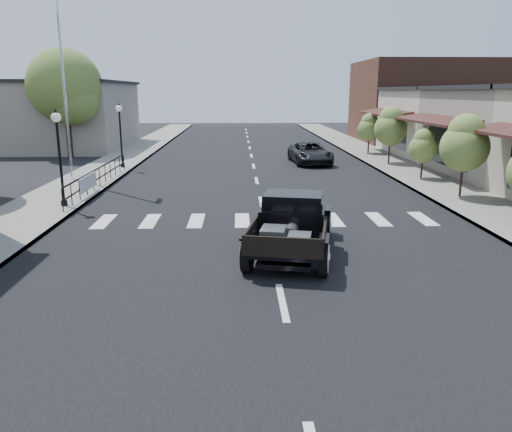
{
  "coord_description": "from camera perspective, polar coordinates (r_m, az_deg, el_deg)",
  "views": [
    {
      "loc": [
        -0.92,
        -12.88,
        4.4
      ],
      "look_at": [
        -0.43,
        0.7,
        1.0
      ],
      "focal_mm": 35.0,
      "sensor_mm": 36.0,
      "label": 1
    }
  ],
  "objects": [
    {
      "name": "ground",
      "position": [
        13.64,
        1.93,
        -4.78
      ],
      "size": [
        120.0,
        120.0,
        0.0
      ],
      "primitive_type": "plane",
      "color": "black",
      "rests_on": "ground"
    },
    {
      "name": "road",
      "position": [
        28.24,
        -0.15,
        5.11
      ],
      "size": [
        14.0,
        80.0,
        0.02
      ],
      "primitive_type": "cube",
      "color": "black",
      "rests_on": "ground"
    },
    {
      "name": "lamp_post_b",
      "position": [
        20.17,
        -21.5,
        6.15
      ],
      "size": [
        0.36,
        0.36,
        3.63
      ],
      "primitive_type": null,
      "color": "black",
      "rests_on": "sidewalk_left"
    },
    {
      "name": "flagpole",
      "position": [
        26.31,
        -21.46,
        17.89
      ],
      "size": [
        0.12,
        0.12,
        12.86
      ],
      "primitive_type": "cylinder",
      "color": "silver",
      "rests_on": "sidewalk_left"
    },
    {
      "name": "storefront_far",
      "position": [
        38.4,
        22.81,
        9.77
      ],
      "size": [
        10.0,
        9.0,
        4.5
      ],
      "primitive_type": "cube",
      "color": "beige",
      "rests_on": "ground"
    },
    {
      "name": "far_building_right",
      "position": [
        47.79,
        18.49,
        12.28
      ],
      "size": [
        11.0,
        10.0,
        7.0
      ],
      "primitive_type": "cube",
      "color": "brown",
      "rests_on": "ground"
    },
    {
      "name": "sidewalk_left",
      "position": [
        29.21,
        -17.12,
        4.92
      ],
      "size": [
        3.0,
        80.0,
        0.15
      ],
      "primitive_type": "cube",
      "color": "#9A978C",
      "rests_on": "ground"
    },
    {
      "name": "hotrod_pickup",
      "position": [
        13.81,
        4.15,
        -0.87
      ],
      "size": [
        3.25,
        5.28,
        1.7
      ],
      "primitive_type": null,
      "rotation": [
        0.0,
        0.0,
        -0.21
      ],
      "color": "black",
      "rests_on": "ground"
    },
    {
      "name": "lamp_post_c",
      "position": [
        29.74,
        -15.2,
        8.87
      ],
      "size": [
        0.36,
        0.36,
        3.63
      ],
      "primitive_type": null,
      "color": "black",
      "rests_on": "sidewalk_left"
    },
    {
      "name": "sidewalk_right",
      "position": [
        29.74,
        16.51,
        5.12
      ],
      "size": [
        3.0,
        80.0,
        0.15
      ],
      "primitive_type": "cube",
      "color": "gray",
      "rests_on": "ground"
    },
    {
      "name": "banner",
      "position": [
        22.16,
        -18.55,
        3.05
      ],
      "size": [
        0.04,
        2.2,
        0.6
      ],
      "primitive_type": null,
      "color": "silver",
      "rests_on": "sidewalk_left"
    },
    {
      "name": "small_tree_b",
      "position": [
        22.22,
        22.62,
        6.23
      ],
      "size": [
        1.96,
        1.96,
        3.27
      ],
      "primitive_type": null,
      "color": "olive",
      "rests_on": "sidewalk_right"
    },
    {
      "name": "low_building_left",
      "position": [
        43.28,
        -21.41,
        10.6
      ],
      "size": [
        10.0,
        12.0,
        5.0
      ],
      "primitive_type": "cube",
      "color": "gray",
      "rests_on": "ground"
    },
    {
      "name": "small_tree_d",
      "position": [
        31.64,
        15.09,
        8.84
      ],
      "size": [
        1.97,
        1.97,
        3.28
      ],
      "primitive_type": null,
      "color": "olive",
      "rests_on": "sidewalk_right"
    },
    {
      "name": "small_tree_c",
      "position": [
        26.43,
        18.52,
        6.68
      ],
      "size": [
        1.43,
        1.43,
        2.38
      ],
      "primitive_type": null,
      "color": "olive",
      "rests_on": "sidewalk_right"
    },
    {
      "name": "road_markings",
      "position": [
        23.32,
        0.25,
        3.18
      ],
      "size": [
        12.0,
        60.0,
        0.06
      ],
      "primitive_type": null,
      "color": "silver",
      "rests_on": "ground"
    },
    {
      "name": "big_tree_far",
      "position": [
        36.76,
        -20.87,
        11.94
      ],
      "size": [
        4.92,
        4.92,
        7.23
      ],
      "primitive_type": null,
      "color": "#586F2F",
      "rests_on": "ground"
    },
    {
      "name": "second_car",
      "position": [
        31.47,
        6.21,
        7.15
      ],
      "size": [
        2.5,
        4.89,
        1.32
      ],
      "primitive_type": "imported",
      "rotation": [
        0.0,
        0.0,
        0.07
      ],
      "color": "black",
      "rests_on": "ground"
    },
    {
      "name": "railing",
      "position": [
        24.05,
        -17.46,
        4.43
      ],
      "size": [
        0.08,
        10.0,
        1.0
      ],
      "primitive_type": null,
      "color": "black",
      "rests_on": "sidewalk_left"
    },
    {
      "name": "small_tree_e",
      "position": [
        36.43,
        12.79,
        9.14
      ],
      "size": [
        1.61,
        1.61,
        2.68
      ],
      "primitive_type": null,
      "color": "olive",
      "rests_on": "sidewalk_right"
    }
  ]
}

